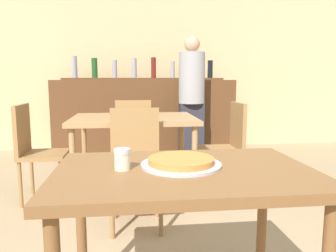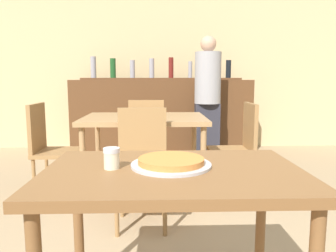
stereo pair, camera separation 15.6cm
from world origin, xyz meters
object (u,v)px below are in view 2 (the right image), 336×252
object	(u,v)px
chair_far_side_back	(147,134)
person_standing	(207,95)
cheese_shaker	(112,158)
chair_far_side_front	(142,158)
pizza_tray	(171,162)
chair_far_side_left	(49,144)
chair_far_side_right	(239,143)

from	to	relation	value
chair_far_side_back	person_standing	size ratio (longest dim) A/B	0.53
cheese_shaker	person_standing	size ratio (longest dim) A/B	0.05
chair_far_side_front	pizza_tray	xyz separation A→B (m)	(0.18, -1.11, 0.25)
cheese_shaker	chair_far_side_front	bearing A→B (deg)	86.47
chair_far_side_left	cheese_shaker	size ratio (longest dim) A/B	10.18
chair_far_side_front	chair_far_side_left	bearing A→B (deg)	147.28
chair_far_side_front	pizza_tray	size ratio (longest dim) A/B	2.60
chair_far_side_right	cheese_shaker	bearing A→B (deg)	-29.44
chair_far_side_front	chair_far_side_right	size ratio (longest dim) A/B	1.00
cheese_shaker	person_standing	world-z (taller)	person_standing
chair_far_side_back	chair_far_side_left	bearing A→B (deg)	32.72
chair_far_side_right	pizza_tray	size ratio (longest dim) A/B	2.60
chair_far_side_front	chair_far_side_back	bearing A→B (deg)	90.00
chair_far_side_back	person_standing	bearing A→B (deg)	-139.48
chair_far_side_back	chair_far_side_left	distance (m)	1.07
chair_far_side_right	pizza_tray	world-z (taller)	chair_far_side_right
chair_far_side_right	cheese_shaker	world-z (taller)	chair_far_side_right
chair_far_side_right	pizza_tray	bearing A→B (deg)	-23.15
chair_far_side_front	chair_far_side_right	distance (m)	1.07
cheese_shaker	chair_far_side_back	bearing A→B (deg)	88.25
chair_far_side_front	person_standing	distance (m)	2.01
person_standing	cheese_shaker	bearing A→B (deg)	-106.01
pizza_tray	person_standing	distance (m)	2.99
pizza_tray	cheese_shaker	distance (m)	0.25
pizza_tray	cheese_shaker	xyz separation A→B (m)	(-0.25, -0.03, 0.03)
chair_far_side_front	cheese_shaker	distance (m)	1.17
chair_far_side_left	person_standing	size ratio (longest dim) A/B	0.53
chair_far_side_left	person_standing	distance (m)	2.12
person_standing	chair_far_side_right	bearing A→B (deg)	-84.49
chair_far_side_front	chair_far_side_back	world-z (taller)	same
chair_far_side_front	chair_far_side_right	bearing A→B (deg)	32.72
chair_far_side_front	pizza_tray	world-z (taller)	chair_far_side_front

